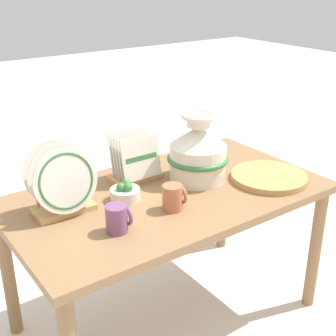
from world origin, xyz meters
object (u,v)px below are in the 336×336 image
object	(u,v)px
ceramic_vase	(198,152)
mug_terracotta_glaze	(173,197)
dish_rack_round_plates	(62,186)
dish_rack_square_plates	(135,162)
fruit_bowl	(125,193)
wicker_charger_stack	(269,177)
mug_plum_glaze	(118,218)

from	to	relation	value
ceramic_vase	mug_terracotta_glaze	distance (m)	0.31
ceramic_vase	dish_rack_round_plates	distance (m)	0.61
dish_rack_square_plates	ceramic_vase	bearing A→B (deg)	-36.53
ceramic_vase	mug_terracotta_glaze	bearing A→B (deg)	-146.76
dish_rack_round_plates	fruit_bowl	bearing A→B (deg)	-10.70
dish_rack_square_plates	wicker_charger_stack	size ratio (longest dim) A/B	0.69
dish_rack_square_plates	mug_plum_glaze	bearing A→B (deg)	-129.46
mug_terracotta_glaze	mug_plum_glaze	xyz separation A→B (m)	(-0.26, -0.02, 0.00)
mug_plum_glaze	ceramic_vase	bearing A→B (deg)	19.92
dish_rack_square_plates	wicker_charger_stack	bearing A→B (deg)	-36.60
mug_terracotta_glaze	fruit_bowl	xyz separation A→B (m)	(-0.11, 0.17, -0.02)
mug_terracotta_glaze	dish_rack_round_plates	bearing A→B (deg)	148.48
fruit_bowl	dish_rack_round_plates	bearing A→B (deg)	169.30
dish_rack_square_plates	fruit_bowl	world-z (taller)	dish_rack_square_plates
ceramic_vase	mug_terracotta_glaze	xyz separation A→B (m)	(-0.25, -0.16, -0.08)
dish_rack_square_plates	mug_terracotta_glaze	world-z (taller)	dish_rack_square_plates
mug_plum_glaze	dish_rack_round_plates	bearing A→B (deg)	112.45
wicker_charger_stack	mug_plum_glaze	bearing A→B (deg)	179.63
dish_rack_square_plates	mug_plum_glaze	size ratio (longest dim) A/B	2.25
fruit_bowl	dish_rack_square_plates	bearing A→B (deg)	47.44
mug_plum_glaze	dish_rack_square_plates	bearing A→B (deg)	50.54
dish_rack_round_plates	wicker_charger_stack	world-z (taller)	dish_rack_round_plates
dish_rack_round_plates	dish_rack_square_plates	bearing A→B (deg)	15.83
mug_plum_glaze	fruit_bowl	xyz separation A→B (m)	(0.14, 0.19, -0.02)
mug_plum_glaze	mug_terracotta_glaze	bearing A→B (deg)	4.48
dish_rack_square_plates	fruit_bowl	bearing A→B (deg)	-132.56
dish_rack_round_plates	ceramic_vase	bearing A→B (deg)	-5.16
ceramic_vase	dish_rack_square_plates	bearing A→B (deg)	143.47
dish_rack_round_plates	fruit_bowl	world-z (taller)	dish_rack_round_plates
dish_rack_round_plates	mug_plum_glaze	distance (m)	0.26
dish_rack_square_plates	dish_rack_round_plates	bearing A→B (deg)	-164.17
ceramic_vase	dish_rack_round_plates	size ratio (longest dim) A/B	1.12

